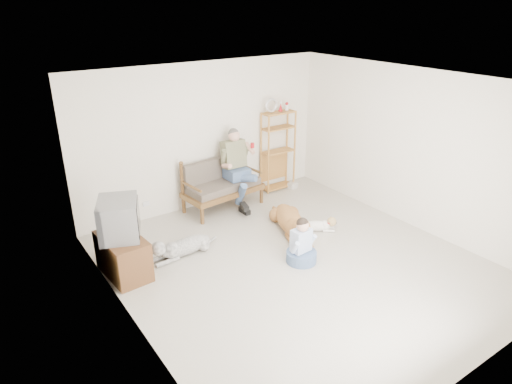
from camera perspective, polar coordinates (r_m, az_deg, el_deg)
floor at (r=7.01m, az=5.05°, el=-8.93°), size 5.50×5.50×0.00m
ceiling at (r=6.03m, az=5.96°, el=13.39°), size 5.50×5.50×0.00m
wall_back at (r=8.56m, az=-6.48°, el=6.96°), size 5.00×0.00×5.00m
wall_front at (r=4.86m, az=26.94°, el=-8.61°), size 5.00×0.00×5.00m
wall_left at (r=5.27m, az=-15.95°, el=-4.38°), size 0.00×5.50×5.50m
wall_right at (r=8.16m, az=19.13°, el=5.01°), size 0.00×5.50×5.50m
loveseat at (r=8.65m, az=-4.37°, el=1.14°), size 1.56×0.85×0.95m
man at (r=8.53m, az=-2.10°, el=2.34°), size 0.57×0.81×1.32m
etagere at (r=9.37m, az=2.75°, el=5.25°), size 0.73×0.32×1.93m
book_stack at (r=9.67m, az=4.61°, el=0.84°), size 0.20×0.16×0.12m
tv_stand at (r=6.86m, az=-16.33°, el=-7.69°), size 0.57×0.93×0.60m
crt_tv at (r=6.64m, az=-16.73°, el=-3.18°), size 0.74×0.81×0.55m
wall_outlet at (r=8.43m, az=-13.57°, el=-1.45°), size 0.12×0.02×0.08m
golden_retriever at (r=7.77m, az=4.54°, el=-3.79°), size 0.79×1.57×0.50m
shaggy_dog at (r=7.21m, az=-9.47°, el=-6.82°), size 1.25×0.37×0.37m
terrier at (r=7.95m, az=8.19°, el=-4.08°), size 0.58×0.48×0.26m
child at (r=6.94m, az=5.71°, el=-6.74°), size 0.46×0.46×0.73m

